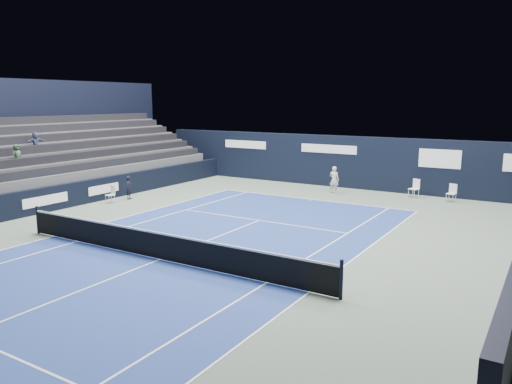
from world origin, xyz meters
TOP-DOWN VIEW (x-y plane):
  - ground at (0.00, 2.00)m, footprint 48.00×48.00m
  - court_surface at (0.00, 0.00)m, footprint 10.97×23.77m
  - folding_chair_back_a at (4.47, 15.39)m, footprint 0.58×0.58m
  - folding_chair_back_b at (6.43, 15.15)m, footprint 0.50×0.49m
  - line_judge_chair at (-8.49, 5.73)m, footprint 0.47×0.46m
  - line_judge at (-8.41, 6.90)m, footprint 0.45×0.54m
  - court_markings at (0.00, 0.00)m, footprint 11.03×23.83m
  - tennis_net at (0.00, 0.00)m, footprint 12.90×0.10m
  - back_sponsor_wall at (0.01, 16.50)m, footprint 26.00×0.63m
  - side_barrier_left at (-9.50, 5.97)m, footprint 0.33×22.00m
  - spectator_stand at (-13.28, 6.99)m, footprint 6.00×18.00m
  - tennis_player at (0.22, 14.27)m, footprint 0.59×0.81m

SIDE VIEW (x-z plane):
  - ground at x=0.00m, z-range 0.00..0.00m
  - court_surface at x=0.00m, z-range 0.00..0.01m
  - court_markings at x=0.00m, z-range 0.01..0.01m
  - tennis_net at x=0.00m, z-range -0.04..1.06m
  - line_judge_chair at x=-8.49m, z-range 0.06..0.96m
  - folding_chair_back_b at x=6.43m, z-range 0.07..1.01m
  - folding_chair_back_a at x=4.47m, z-range 0.07..1.08m
  - side_barrier_left at x=-9.50m, z-range 0.00..1.20m
  - line_judge at x=-8.41m, z-range 0.00..1.25m
  - tennis_player at x=0.22m, z-range 0.00..1.54m
  - back_sponsor_wall at x=0.01m, z-range 0.00..3.10m
  - spectator_stand at x=-13.28m, z-range -1.25..5.15m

